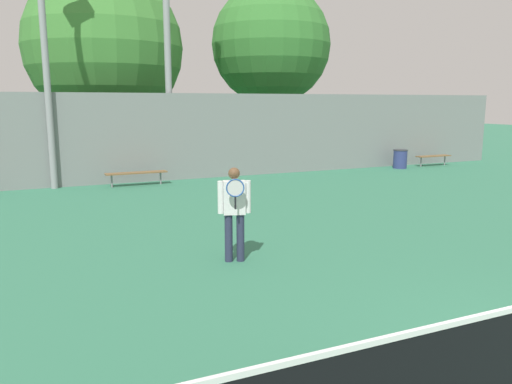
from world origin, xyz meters
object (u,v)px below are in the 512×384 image
Objects in this scene: tree_green_tall at (104,47)px; bench_courtside_near at (433,157)px; light_pole_near_left at (42,16)px; trash_bin at (400,159)px; tree_dark_dense at (271,45)px; tennis_player at (234,209)px; bench_courtside_far at (136,173)px.

bench_courtside_near is at bearing -20.63° from tree_green_tall.
tree_green_tall is (2.41, 4.40, -0.43)m from light_pole_near_left.
bench_courtside_near is 1.88m from trash_bin.
light_pole_near_left is at bearing 177.47° from trash_bin.
light_pole_near_left is 14.67m from trash_bin.
tree_dark_dense is at bearing 138.74° from bench_courtside_near.
bench_courtside_near is 2.14× the size of trash_bin.
tennis_player is 15.84m from bench_courtside_near.
tennis_player is 10.84m from light_pole_near_left.
bench_courtside_near is at bearing -41.26° from tree_dark_dense.
bench_courtside_far is (-13.07, 0.00, 0.00)m from bench_courtside_near.
tree_green_tall reaches higher than trash_bin.
tree_dark_dense reaches higher than bench_courtside_near.
trash_bin reaches higher than bench_courtside_far.
trash_bin is at bearing -23.83° from tree_green_tall.
bench_courtside_far is at bearing -88.13° from tree_green_tall.
tree_green_tall is at bearing 108.57° from tennis_player.
trash_bin is at bearing -2.53° from light_pole_near_left.
tree_dark_dense is at bearing 33.71° from bench_courtside_far.
bench_courtside_near is 16.44m from light_pole_near_left.
light_pole_near_left is at bearing -156.36° from tree_dark_dense.
bench_courtside_far is 0.25× the size of tree_green_tall.
tennis_player is 2.10× the size of trash_bin.
bench_courtside_near is 0.20× the size of light_pole_near_left.
tree_green_tall is at bearing 91.87° from bench_courtside_far.
bench_courtside_near is 0.21× the size of tree_green_tall.
tennis_player is 0.82× the size of bench_courtside_far.
tennis_player is at bearing -118.07° from tree_dark_dense.
tree_green_tall is at bearing 156.17° from trash_bin.
trash_bin is 0.10× the size of tree_dark_dense.
tree_green_tall is 1.00× the size of tree_dark_dense.
tree_green_tall reaches higher than bench_courtside_far.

